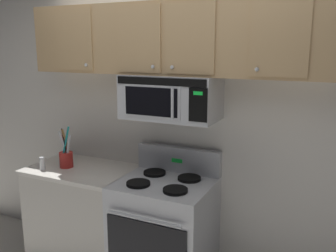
# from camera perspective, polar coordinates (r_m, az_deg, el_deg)

# --- Properties ---
(back_wall) EXTENTS (5.20, 0.10, 2.70)m
(back_wall) POSITION_cam_1_polar(r_m,az_deg,el_deg) (3.19, 2.30, 1.04)
(back_wall) COLOR silver
(back_wall) RESTS_ON ground_plane
(stove_range) EXTENTS (0.76, 0.69, 1.12)m
(stove_range) POSITION_cam_1_polar(r_m,az_deg,el_deg) (3.17, -0.53, -16.01)
(stove_range) COLOR #B7BABF
(stove_range) RESTS_ON ground_plane
(over_range_microwave) EXTENTS (0.76, 0.43, 0.35)m
(over_range_microwave) POSITION_cam_1_polar(r_m,az_deg,el_deg) (2.92, 0.42, 4.51)
(over_range_microwave) COLOR #B7BABF
(upper_cabinets) EXTENTS (2.50, 0.36, 0.55)m
(upper_cabinets) POSITION_cam_1_polar(r_m,az_deg,el_deg) (2.93, 0.70, 13.34)
(upper_cabinets) COLOR tan
(counter_segment) EXTENTS (0.93, 0.65, 0.90)m
(counter_segment) POSITION_cam_1_polar(r_m,az_deg,el_deg) (3.59, -12.98, -13.09)
(counter_segment) COLOR #BCB7AD
(counter_segment) RESTS_ON ground_plane
(utensil_crock_red) EXTENTS (0.12, 0.12, 0.37)m
(utensil_crock_red) POSITION_cam_1_polar(r_m,az_deg,el_deg) (3.44, -15.53, -4.59)
(utensil_crock_red) COLOR red
(utensil_crock_red) RESTS_ON counter_segment
(salt_shaker) EXTENTS (0.05, 0.05, 0.11)m
(salt_shaker) POSITION_cam_1_polar(r_m,az_deg,el_deg) (3.45, -18.94, -5.53)
(salt_shaker) COLOR white
(salt_shaker) RESTS_ON counter_segment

